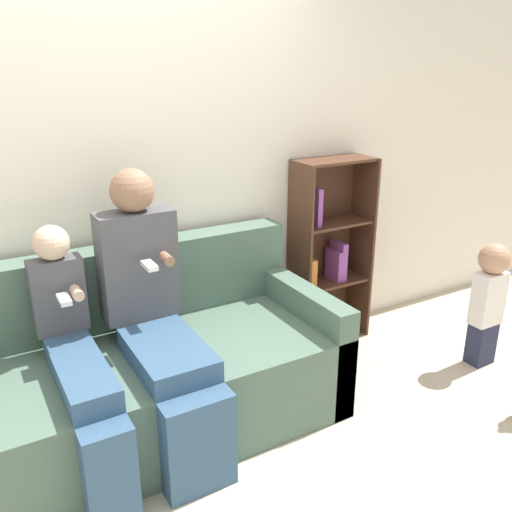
{
  "coord_description": "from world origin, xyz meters",
  "views": [
    {
      "loc": [
        -0.75,
        -1.85,
        1.85
      ],
      "look_at": [
        0.67,
        0.62,
        0.83
      ],
      "focal_mm": 38.0,
      "sensor_mm": 36.0,
      "label": 1
    }
  ],
  "objects_px": {
    "adult_seated": "(156,311)",
    "toddler_standing": "(488,297)",
    "bookshelf": "(327,258)",
    "couch": "(138,376)",
    "child_seated": "(79,363)"
  },
  "relations": [
    {
      "from": "adult_seated",
      "to": "toddler_standing",
      "type": "xyz_separation_m",
      "value": [
        2.04,
        -0.36,
        -0.24
      ]
    },
    {
      "from": "adult_seated",
      "to": "bookshelf",
      "type": "relative_size",
      "value": 1.08
    },
    {
      "from": "couch",
      "to": "toddler_standing",
      "type": "xyz_separation_m",
      "value": [
        2.12,
        -0.46,
        0.15
      ]
    },
    {
      "from": "adult_seated",
      "to": "couch",
      "type": "bearing_deg",
      "value": 132.1
    },
    {
      "from": "bookshelf",
      "to": "adult_seated",
      "type": "bearing_deg",
      "value": -162.0
    },
    {
      "from": "child_seated",
      "to": "toddler_standing",
      "type": "height_order",
      "value": "child_seated"
    },
    {
      "from": "child_seated",
      "to": "bookshelf",
      "type": "distance_m",
      "value": 1.86
    },
    {
      "from": "toddler_standing",
      "to": "bookshelf",
      "type": "relative_size",
      "value": 0.64
    },
    {
      "from": "couch",
      "to": "adult_seated",
      "type": "xyz_separation_m",
      "value": [
        0.09,
        -0.1,
        0.4
      ]
    },
    {
      "from": "toddler_standing",
      "to": "bookshelf",
      "type": "distance_m",
      "value": 1.05
    },
    {
      "from": "adult_seated",
      "to": "child_seated",
      "type": "distance_m",
      "value": 0.43
    },
    {
      "from": "child_seated",
      "to": "toddler_standing",
      "type": "distance_m",
      "value": 2.46
    },
    {
      "from": "adult_seated",
      "to": "child_seated",
      "type": "height_order",
      "value": "adult_seated"
    },
    {
      "from": "toddler_standing",
      "to": "bookshelf",
      "type": "bearing_deg",
      "value": 128.82
    },
    {
      "from": "child_seated",
      "to": "toddler_standing",
      "type": "relative_size",
      "value": 1.39
    }
  ]
}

